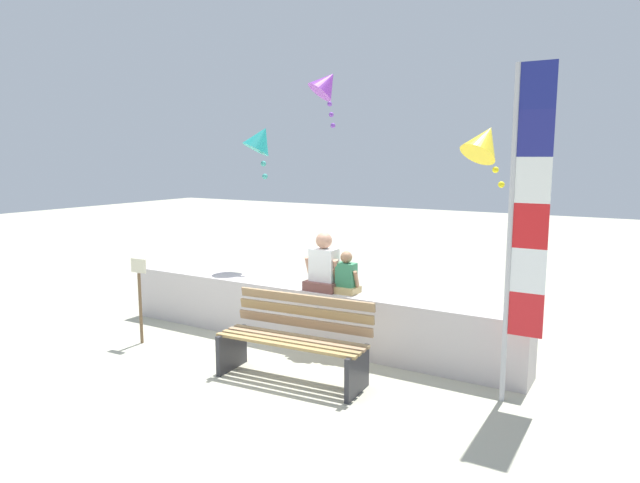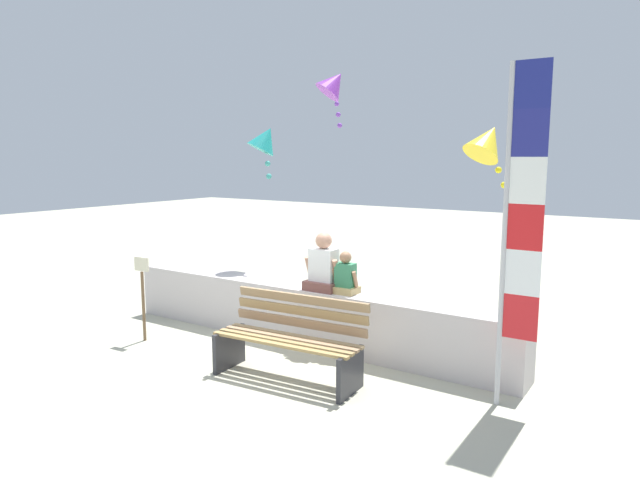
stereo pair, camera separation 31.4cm
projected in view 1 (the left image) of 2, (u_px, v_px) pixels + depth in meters
ground_plane at (248, 371)px, 6.34m from camera, size 40.00×40.00×0.00m
seawall_ledge at (304, 314)px, 7.30m from camera, size 5.63×0.48×0.74m
park_bench at (295, 341)px, 6.08m from camera, size 1.69×0.73×0.88m
person_adult at (324, 268)px, 7.01m from camera, size 0.47×0.35×0.72m
person_child at (346, 277)px, 6.86m from camera, size 0.34×0.25×0.52m
flag_banner at (523, 217)px, 5.26m from camera, size 0.37×0.05×3.23m
kite_teal at (261, 139)px, 8.29m from camera, size 0.68×0.69×0.83m
kite_purple at (327, 84)px, 9.47m from camera, size 0.78×0.78×1.06m
kite_yellow at (484, 141)px, 7.17m from camera, size 0.71×0.77×0.89m
sign_post at (140, 293)px, 7.21m from camera, size 0.24×0.04×1.11m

